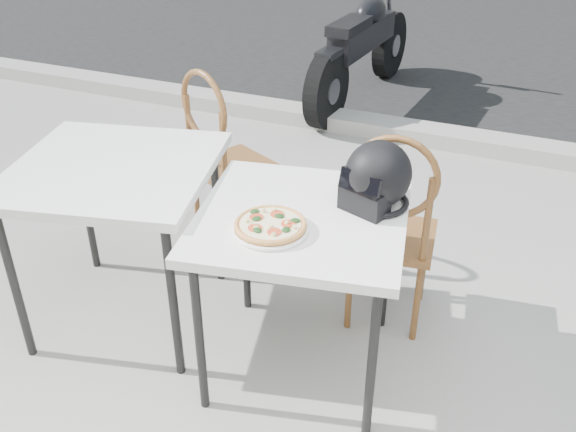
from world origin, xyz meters
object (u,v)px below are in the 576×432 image
at_px(cafe_chair_side, 222,150).
at_px(cafe_table_main, 302,229).
at_px(plate, 270,229).
at_px(motorcycle, 362,49).
at_px(helmet, 377,178).
at_px(cafe_chair_main, 391,221).
at_px(pizza, 270,224).
at_px(cafe_table_side, 114,180).

bearing_deg(cafe_chair_side, cafe_table_main, 161.66).
distance_m(cafe_table_main, plate, 0.19).
xyz_separation_m(cafe_table_main, motorcycle, (-0.75, 3.31, -0.25)).
height_order(helmet, cafe_chair_main, helmet).
relative_size(plate, pizza, 0.97).
distance_m(cafe_table_side, cafe_chair_side, 0.79).
distance_m(plate, helmet, 0.47).
relative_size(pizza, cafe_chair_side, 0.29).
xyz_separation_m(pizza, motorcycle, (-0.69, 3.47, -0.35)).
bearing_deg(motorcycle, cafe_table_main, -72.11).
xyz_separation_m(plate, motorcycle, (-0.69, 3.47, -0.33)).
relative_size(cafe_table_main, cafe_chair_main, 0.92).
relative_size(helmet, motorcycle, 0.17).
xyz_separation_m(helmet, cafe_table_side, (-1.13, -0.18, -0.15)).
xyz_separation_m(cafe_table_main, helmet, (0.24, 0.18, 0.19)).
relative_size(cafe_table_main, pizza, 3.13).
xyz_separation_m(plate, helmet, (0.30, 0.34, 0.11)).
bearing_deg(cafe_table_main, cafe_chair_main, 57.16).
relative_size(cafe_table_main, helmet, 2.74).
xyz_separation_m(cafe_table_side, cafe_chair_side, (0.12, 0.77, -0.16)).
relative_size(pizza, cafe_table_side, 0.29).
relative_size(plate, cafe_table_side, 0.29).
bearing_deg(motorcycle, cafe_table_side, -87.25).
distance_m(plate, cafe_table_side, 0.84).
bearing_deg(pizza, plate, -100.19).
bearing_deg(pizza, cafe_chair_main, 60.13).
bearing_deg(motorcycle, cafe_chair_side, -85.30).
height_order(plate, cafe_chair_side, cafe_chair_side).
height_order(pizza, helmet, helmet).
height_order(pizza, motorcycle, motorcycle).
distance_m(cafe_chair_main, cafe_chair_side, 1.10).
distance_m(pizza, cafe_chair_side, 1.19).
xyz_separation_m(cafe_chair_main, cafe_table_side, (-1.16, -0.41, 0.17)).
height_order(cafe_table_main, helmet, helmet).
height_order(plate, cafe_chair_main, cafe_chair_main).
height_order(helmet, cafe_chair_side, cafe_chair_side).
height_order(helmet, motorcycle, helmet).
height_order(plate, cafe_table_side, cafe_table_side).
distance_m(cafe_table_main, pizza, 0.20).
relative_size(plate, cafe_chair_side, 0.28).
bearing_deg(plate, cafe_chair_side, 127.31).
bearing_deg(cafe_chair_side, pizza, 153.94).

